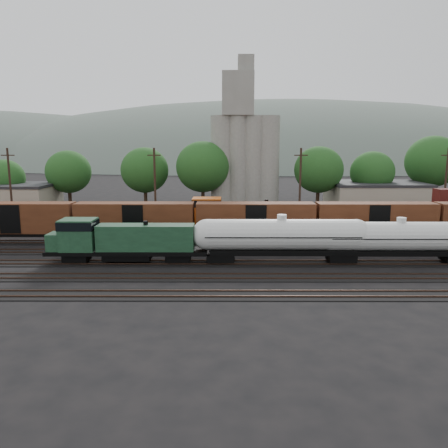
{
  "coord_description": "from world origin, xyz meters",
  "views": [
    {
      "loc": [
        -0.35,
        -50.07,
        12.43
      ],
      "look_at": [
        -0.52,
        2.0,
        3.0
      ],
      "focal_mm": 35.0,
      "sensor_mm": 36.0,
      "label": 1
    }
  ],
  "objects_px": {
    "tank_car_a": "(281,237)",
    "green_locomotive": "(118,240)",
    "orange_locomotive": "(242,215)",
    "grain_silo": "(244,151)"
  },
  "relations": [
    {
      "from": "green_locomotive",
      "to": "grain_silo",
      "type": "distance_m",
      "value": 44.51
    },
    {
      "from": "green_locomotive",
      "to": "orange_locomotive",
      "type": "bearing_deg",
      "value": 47.6
    },
    {
      "from": "orange_locomotive",
      "to": "grain_silo",
      "type": "relative_size",
      "value": 0.68
    },
    {
      "from": "orange_locomotive",
      "to": "grain_silo",
      "type": "xyz_separation_m",
      "value": [
        1.29,
        26.0,
        8.47
      ]
    },
    {
      "from": "green_locomotive",
      "to": "grain_silo",
      "type": "bearing_deg",
      "value": 69.92
    },
    {
      "from": "tank_car_a",
      "to": "orange_locomotive",
      "type": "relative_size",
      "value": 0.96
    },
    {
      "from": "green_locomotive",
      "to": "orange_locomotive",
      "type": "relative_size",
      "value": 0.86
    },
    {
      "from": "orange_locomotive",
      "to": "grain_silo",
      "type": "bearing_deg",
      "value": 87.16
    },
    {
      "from": "tank_car_a",
      "to": "green_locomotive",
      "type": "bearing_deg",
      "value": -180.0
    },
    {
      "from": "grain_silo",
      "to": "orange_locomotive",
      "type": "bearing_deg",
      "value": -92.84
    }
  ]
}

